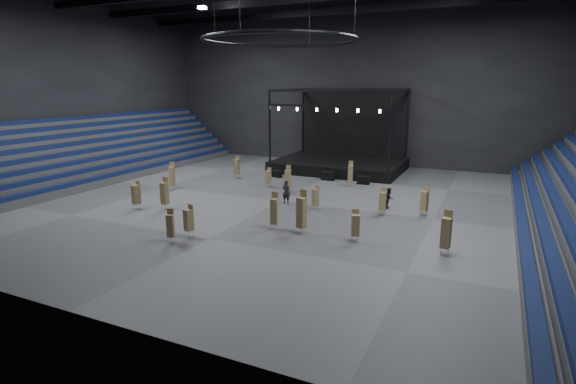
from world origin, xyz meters
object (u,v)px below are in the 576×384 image
at_px(chair_stack_12, 355,225).
at_px(crew_member, 389,198).
at_px(chair_stack_10, 425,200).
at_px(flight_case_mid, 328,176).
at_px(flight_case_right, 363,180).
at_px(chair_stack_5, 189,219).
at_px(chair_stack_7, 274,211).
at_px(chair_stack_8, 446,232).
at_px(chair_stack_15, 315,197).
at_px(chair_stack_13, 170,225).
at_px(man_center, 286,192).
at_px(chair_stack_2, 350,174).
at_px(chair_stack_0, 136,194).
at_px(chair_stack_6, 172,176).
at_px(chair_stack_11, 268,177).
at_px(stage, 342,157).
at_px(chair_stack_14, 383,201).
at_px(chair_stack_4, 237,167).
at_px(chair_stack_3, 288,179).
at_px(flight_case_left, 277,174).
at_px(chair_stack_1, 165,193).

distance_m(chair_stack_12, crew_member, 8.78).
bearing_deg(chair_stack_10, flight_case_mid, 157.87).
relative_size(flight_case_right, chair_stack_5, 0.56).
relative_size(chair_stack_7, chair_stack_12, 1.24).
xyz_separation_m(chair_stack_8, chair_stack_15, (-10.37, 5.86, -0.34)).
bearing_deg(chair_stack_13, flight_case_mid, 59.11).
bearing_deg(chair_stack_7, crew_member, 44.25).
relative_size(flight_case_mid, man_center, 0.68).
distance_m(chair_stack_2, crew_member, 8.17).
height_order(chair_stack_0, chair_stack_7, chair_stack_7).
bearing_deg(crew_member, chair_stack_0, 110.22).
bearing_deg(chair_stack_6, chair_stack_5, -65.19).
relative_size(chair_stack_11, chair_stack_13, 0.88).
distance_m(chair_stack_8, chair_stack_13, 16.57).
relative_size(stage, chair_stack_15, 7.14).
distance_m(chair_stack_2, chair_stack_11, 7.92).
distance_m(chair_stack_8, chair_stack_14, 8.40).
relative_size(chair_stack_4, chair_stack_7, 0.91).
bearing_deg(chair_stack_4, chair_stack_2, 5.13).
distance_m(chair_stack_5, chair_stack_13, 1.40).
distance_m(stage, chair_stack_6, 19.99).
xyz_separation_m(flight_case_mid, chair_stack_3, (-1.42, -6.79, 0.85)).
relative_size(flight_case_left, man_center, 0.55).
xyz_separation_m(chair_stack_4, crew_member, (17.19, -5.06, -0.39)).
bearing_deg(stage, chair_stack_13, -93.66).
height_order(flight_case_mid, crew_member, crew_member).
bearing_deg(flight_case_right, chair_stack_14, -66.91).
xyz_separation_m(flight_case_right, chair_stack_7, (-1.62, -16.47, 0.91)).
height_order(chair_stack_4, chair_stack_11, chair_stack_4).
height_order(stage, flight_case_left, stage).
bearing_deg(chair_stack_10, chair_stack_0, -142.08).
xyz_separation_m(chair_stack_10, chair_stack_15, (-8.02, -1.95, -0.13)).
xyz_separation_m(chair_stack_0, chair_stack_10, (20.90, 7.80, -0.07)).
relative_size(chair_stack_2, chair_stack_10, 1.12).
bearing_deg(chair_stack_11, chair_stack_4, 156.60).
relative_size(chair_stack_0, chair_stack_13, 1.08).
height_order(chair_stack_0, man_center, chair_stack_0).
bearing_deg(chair_stack_3, chair_stack_7, -75.93).
xyz_separation_m(chair_stack_8, chair_stack_10, (-2.35, 7.81, -0.21)).
bearing_deg(chair_stack_1, chair_stack_6, 122.76).
height_order(chair_stack_10, chair_stack_12, chair_stack_10).
relative_size(flight_case_left, crew_member, 0.65).
bearing_deg(chair_stack_15, flight_case_left, 154.57).
bearing_deg(chair_stack_15, stage, 126.72).
distance_m(chair_stack_4, chair_stack_11, 5.43).
bearing_deg(chair_stack_2, flight_case_right, 47.61).
bearing_deg(chair_stack_4, chair_stack_3, -26.71).
relative_size(chair_stack_0, chair_stack_2, 0.93).
bearing_deg(crew_member, chair_stack_2, 33.75).
bearing_deg(stage, chair_stack_4, -131.53).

